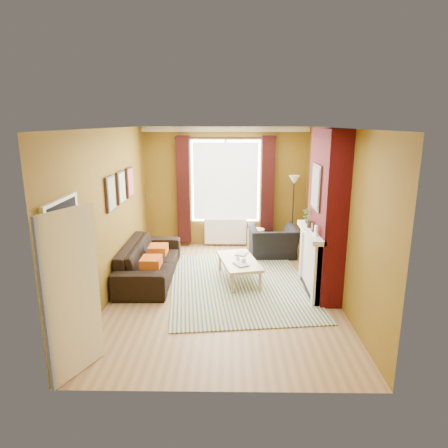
{
  "coord_description": "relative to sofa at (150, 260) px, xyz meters",
  "views": [
    {
      "loc": [
        0.1,
        -6.56,
        2.89
      ],
      "look_at": [
        0.0,
        0.25,
        1.15
      ],
      "focal_mm": 32.0,
      "sensor_mm": 36.0,
      "label": 1
    }
  ],
  "objects": [
    {
      "name": "tv_remote",
      "position": [
        1.68,
        -0.12,
        0.08
      ],
      "size": [
        0.07,
        0.17,
        0.02
      ],
      "rotation": [
        0.0,
        0.0,
        0.09
      ],
      "color": "#2A292C",
      "rests_on": "coffee_table"
    },
    {
      "name": "book_b",
      "position": [
        1.66,
        0.22,
        0.08
      ],
      "size": [
        0.29,
        0.33,
        0.02
      ],
      "primitive_type": "imported",
      "rotation": [
        0.0,
        0.0,
        -0.35
      ],
      "color": "#999999",
      "rests_on": "coffee_table"
    },
    {
      "name": "wicker_stool",
      "position": [
        2.13,
        1.75,
        -0.09
      ],
      "size": [
        0.46,
        0.46,
        0.49
      ],
      "rotation": [
        0.0,
        0.0,
        0.18
      ],
      "color": "olive",
      "rests_on": "ground"
    },
    {
      "name": "room_walls",
      "position": [
        2.06,
        -0.33,
        1.04
      ],
      "size": [
        3.82,
        5.54,
        2.83
      ],
      "color": "brown",
      "rests_on": "ground"
    },
    {
      "name": "mug",
      "position": [
        1.78,
        -0.37,
        0.11
      ],
      "size": [
        0.09,
        0.09,
        0.08
      ],
      "primitive_type": "imported",
      "rotation": [
        0.0,
        0.0,
        0.02
      ],
      "color": "#999999",
      "rests_on": "coffee_table"
    },
    {
      "name": "book_a",
      "position": [
        1.64,
        -0.47,
        0.09
      ],
      "size": [
        0.32,
        0.35,
        0.03
      ],
      "primitive_type": "imported",
      "rotation": [
        0.0,
        0.0,
        0.53
      ],
      "color": "#999999",
      "rests_on": "coffee_table"
    },
    {
      "name": "sofa",
      "position": [
        0.0,
        0.0,
        0.0
      ],
      "size": [
        0.95,
        2.35,
        0.68
      ],
      "primitive_type": "imported",
      "rotation": [
        0.0,
        0.0,
        1.58
      ],
      "color": "black",
      "rests_on": "ground"
    },
    {
      "name": "coffee_table",
      "position": [
        1.69,
        -0.15,
        0.03
      ],
      "size": [
        0.87,
        1.35,
        0.41
      ],
      "rotation": [
        0.0,
        0.0,
        0.22
      ],
      "color": "tan",
      "rests_on": "ground"
    },
    {
      "name": "armchair",
      "position": [
        2.48,
        1.29,
        -0.01
      ],
      "size": [
        1.08,
        0.96,
        0.67
      ],
      "primitive_type": "imported",
      "rotation": [
        0.0,
        0.0,
        3.21
      ],
      "color": "black",
      "rests_on": "ground"
    },
    {
      "name": "striped_rug",
      "position": [
        1.69,
        -0.3,
        -0.33
      ],
      "size": [
        2.83,
        3.66,
        0.02
      ],
      "rotation": [
        0.0,
        0.0,
        0.11
      ],
      "color": "#32458A",
      "rests_on": "ground"
    },
    {
      "name": "floor_lamp",
      "position": [
        2.97,
        1.8,
        1.02
      ],
      "size": [
        0.32,
        0.32,
        1.73
      ],
      "rotation": [
        0.0,
        0.0,
        -0.29
      ],
      "color": "black",
      "rests_on": "ground"
    },
    {
      "name": "ground",
      "position": [
        1.42,
        -0.6,
        -0.34
      ],
      "size": [
        5.5,
        5.5,
        0.0
      ],
      "primitive_type": "plane",
      "color": "olive",
      "rests_on": "ground"
    }
  ]
}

